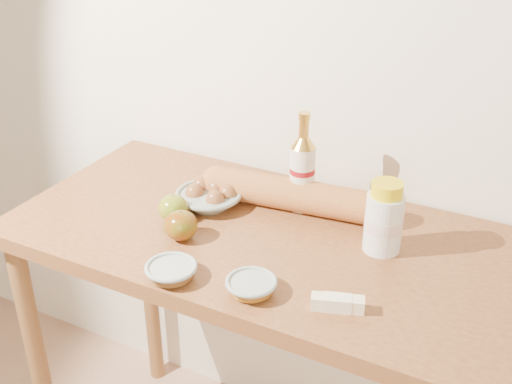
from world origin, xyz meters
TOP-DOWN VIEW (x-y plane):
  - back_wall at (0.00, 1.51)m, footprint 3.50×0.02m
  - table at (0.00, 1.18)m, footprint 1.20×0.60m
  - bourbon_bottle at (0.03, 1.33)m, footprint 0.07×0.07m
  - cream_bottle at (0.27, 1.24)m, footprint 0.10×0.10m
  - egg_bowl at (-0.18, 1.23)m, footprint 0.18×0.18m
  - baguette at (0.02, 1.31)m, footprint 0.49×0.14m
  - apple_yellowgreen at (-0.21, 1.13)m, footprint 0.09×0.09m
  - apple_redgreen_front at (-0.15, 1.07)m, footprint 0.09×0.09m
  - sugar_bowl at (-0.08, 0.93)m, footprint 0.15×0.15m
  - syrup_bowl at (0.09, 0.96)m, footprint 0.14×0.14m
  - butter_stick at (0.26, 0.99)m, footprint 0.11×0.06m

SIDE VIEW (x-z plane):
  - table at x=0.00m, z-range 0.33..1.23m
  - butter_stick at x=0.26m, z-range 0.90..0.93m
  - syrup_bowl at x=0.09m, z-range 0.90..0.93m
  - sugar_bowl at x=-0.08m, z-range 0.90..0.93m
  - egg_bowl at x=-0.18m, z-range 0.89..0.95m
  - apple_yellowgreen at x=-0.21m, z-range 0.90..0.97m
  - apple_redgreen_front at x=-0.15m, z-range 0.90..0.97m
  - baguette at x=0.02m, z-range 0.90..0.98m
  - cream_bottle at x=0.27m, z-range 0.89..1.06m
  - bourbon_bottle at x=0.03m, z-range 0.88..1.13m
  - back_wall at x=0.00m, z-range 0.00..2.60m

